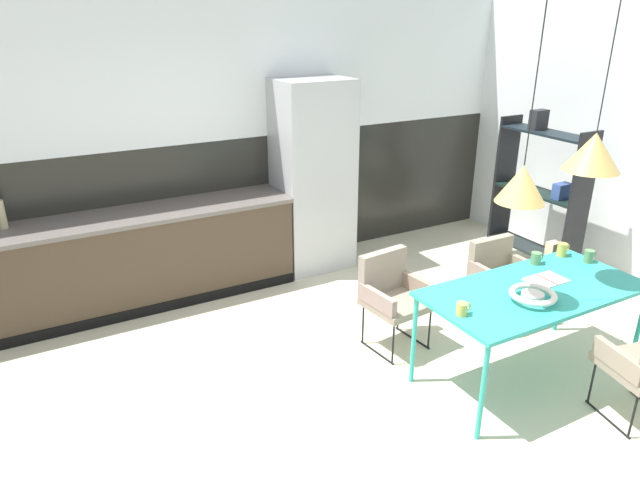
% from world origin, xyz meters
% --- Properties ---
extents(ground_plane, '(9.10, 9.10, 0.00)m').
position_xyz_m(ground_plane, '(0.00, 0.00, 0.00)').
color(ground_plane, beige).
extents(back_wall_splashback_dark, '(7.00, 0.12, 1.43)m').
position_xyz_m(back_wall_splashback_dark, '(0.00, 2.81, 0.71)').
color(back_wall_splashback_dark, '#252521').
rests_on(back_wall_splashback_dark, ground).
extents(back_wall_panel_upper, '(7.00, 0.12, 1.43)m').
position_xyz_m(back_wall_panel_upper, '(0.00, 2.81, 2.14)').
color(back_wall_panel_upper, white).
rests_on(back_wall_panel_upper, back_wall_splashback_dark).
extents(kitchen_counter, '(3.78, 0.63, 0.91)m').
position_xyz_m(kitchen_counter, '(-1.47, 2.45, 0.46)').
color(kitchen_counter, '#413426').
rests_on(kitchen_counter, ground).
extents(refrigerator_column, '(0.76, 0.60, 2.02)m').
position_xyz_m(refrigerator_column, '(0.80, 2.45, 1.01)').
color(refrigerator_column, '#ADAFB2').
rests_on(refrigerator_column, ground).
extents(dining_table, '(1.66, 0.80, 0.76)m').
position_xyz_m(dining_table, '(1.23, -0.20, 0.71)').
color(dining_table, teal).
rests_on(dining_table, ground).
extents(armchair_near_window, '(0.53, 0.52, 0.80)m').
position_xyz_m(armchair_near_window, '(0.61, 0.70, 0.51)').
color(armchair_near_window, gray).
rests_on(armchair_near_window, ground).
extents(armchair_by_stool, '(0.50, 0.48, 0.74)m').
position_xyz_m(armchair_by_stool, '(1.70, 0.59, 0.48)').
color(armchair_by_stool, gray).
rests_on(armchair_by_stool, ground).
extents(fruit_bowl, '(0.32, 0.32, 0.07)m').
position_xyz_m(fruit_bowl, '(1.05, -0.33, 0.81)').
color(fruit_bowl, silver).
rests_on(fruit_bowl, dining_table).
extents(open_book, '(0.29, 0.21, 0.02)m').
position_xyz_m(open_book, '(1.40, -0.15, 0.77)').
color(open_book, white).
rests_on(open_book, dining_table).
extents(mug_dark_espresso, '(0.11, 0.07, 0.09)m').
position_xyz_m(mug_dark_espresso, '(0.49, -0.24, 0.80)').
color(mug_dark_espresso, gold).
rests_on(mug_dark_espresso, dining_table).
extents(mug_tall_blue, '(0.12, 0.07, 0.10)m').
position_xyz_m(mug_tall_blue, '(1.98, -0.07, 0.81)').
color(mug_tall_blue, '#5B8456').
rests_on(mug_tall_blue, dining_table).
extents(mug_white_ceramic, '(0.12, 0.08, 0.10)m').
position_xyz_m(mug_white_ceramic, '(1.58, 0.11, 0.81)').
color(mug_white_ceramic, '#5B8456').
rests_on(mug_white_ceramic, dining_table).
extents(mug_short_terracotta, '(0.13, 0.08, 0.11)m').
position_xyz_m(mug_short_terracotta, '(1.89, 0.12, 0.81)').
color(mug_short_terracotta, gold).
rests_on(mug_short_terracotta, dining_table).
extents(bottle_wine_green, '(0.07, 0.07, 0.34)m').
position_xyz_m(bottle_wine_green, '(-2.12, 2.59, 1.04)').
color(bottle_wine_green, tan).
rests_on(bottle_wine_green, kitchen_counter).
extents(open_shelf_unit, '(0.30, 1.02, 1.71)m').
position_xyz_m(open_shelf_unit, '(2.81, 1.18, 0.86)').
color(open_shelf_unit, black).
rests_on(open_shelf_unit, ground).
extents(pendant_lamp_over_table_near, '(0.32, 0.32, 1.32)m').
position_xyz_m(pendant_lamp_over_table_near, '(0.89, -0.24, 1.61)').
color(pendant_lamp_over_table_near, black).
extents(pendant_lamp_over_table_far, '(0.38, 0.38, 1.20)m').
position_xyz_m(pendant_lamp_over_table_far, '(1.56, -0.23, 1.74)').
color(pendant_lamp_over_table_far, black).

